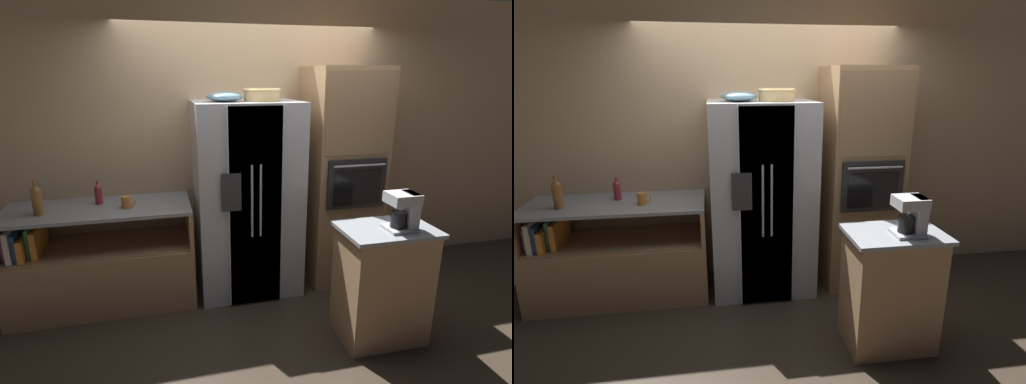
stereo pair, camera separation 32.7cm
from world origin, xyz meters
TOP-DOWN VIEW (x-y plane):
  - ground_plane at (0.00, 0.00)m, footprint 20.00×20.00m
  - wall_back at (0.00, 0.41)m, footprint 12.00×0.06m
  - counter_left at (-1.48, 0.04)m, footprint 1.59×0.68m
  - refrigerator at (-0.13, 0.02)m, footprint 0.96×0.74m
  - wall_oven at (0.83, 0.05)m, footprint 0.70×0.71m
  - island_counter at (0.72, -1.02)m, footprint 0.71×0.49m
  - wicker_basket at (0.00, -0.02)m, footprint 0.33×0.33m
  - fruit_bowl at (-0.33, -0.02)m, footprint 0.32×0.32m
  - bottle_tall at (-1.46, 0.14)m, footprint 0.06×0.06m
  - bottle_short at (-1.91, -0.05)m, footprint 0.08×0.08m
  - mug at (-1.21, -0.04)m, footprint 0.12×0.08m
  - coffee_maker at (0.80, -1.09)m, footprint 0.21×0.19m

SIDE VIEW (x-z plane):
  - ground_plane at x=0.00m, z-range 0.00..0.00m
  - counter_left at x=-1.48m, z-range -0.13..0.80m
  - island_counter at x=0.72m, z-range 0.00..0.94m
  - refrigerator at x=-0.13m, z-range 0.00..1.82m
  - mug at x=-1.21m, z-range 0.93..1.04m
  - bottle_tall at x=-1.46m, z-range 0.92..1.13m
  - bottle_short at x=-1.91m, z-range 0.91..1.21m
  - wall_oven at x=0.83m, z-range 0.00..2.12m
  - coffee_maker at x=0.80m, z-range 0.95..1.23m
  - wall_back at x=0.00m, z-range 0.00..2.80m
  - fruit_bowl at x=-0.33m, z-range 1.82..1.91m
  - wicker_basket at x=0.00m, z-range 1.83..1.93m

